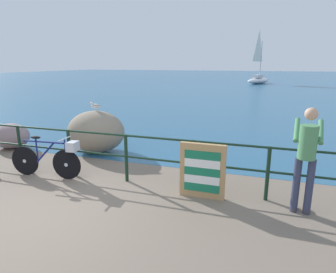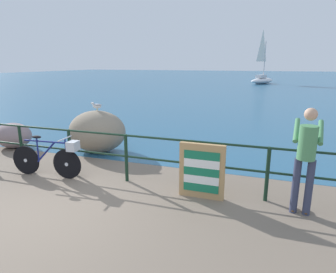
% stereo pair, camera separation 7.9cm
% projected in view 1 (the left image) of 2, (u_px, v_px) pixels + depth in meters
% --- Properties ---
extents(ground_plane, '(120.00, 120.00, 0.10)m').
position_uv_depth(ground_plane, '(222.00, 95.00, 23.39)').
color(ground_plane, '#756656').
extents(sea_surface, '(120.00, 90.00, 0.01)m').
position_uv_depth(sea_surface, '(246.00, 78.00, 48.87)').
color(sea_surface, '#285B7F').
rests_on(sea_surface, ground_plane).
extents(promenade_railing, '(9.91, 0.07, 1.02)m').
position_uv_depth(promenade_railing, '(97.00, 149.00, 6.31)').
color(promenade_railing, black).
rests_on(promenade_railing, ground_plane).
extents(bicycle, '(1.70, 0.48, 0.92)m').
position_uv_depth(bicycle, '(51.00, 157.00, 6.33)').
color(bicycle, black).
rests_on(bicycle, ground_plane).
extents(person_at_railing, '(0.49, 0.65, 1.78)m').
position_uv_depth(person_at_railing, '(306.00, 156.00, 4.72)').
color(person_at_railing, '#333851').
rests_on(person_at_railing, ground_plane).
extents(folded_deckchair_stack, '(0.84, 0.10, 1.04)m').
position_uv_depth(folded_deckchair_stack, '(202.00, 171.00, 5.38)').
color(folded_deckchair_stack, tan).
rests_on(folded_deckchair_stack, ground_plane).
extents(breakwater_boulder_main, '(1.64, 1.32, 1.17)m').
position_uv_depth(breakwater_boulder_main, '(96.00, 132.00, 8.17)').
color(breakwater_boulder_main, gray).
rests_on(breakwater_boulder_main, ground).
extents(breakwater_boulder_left, '(1.12, 0.89, 0.73)m').
position_uv_depth(breakwater_boulder_left, '(11.00, 136.00, 8.59)').
color(breakwater_boulder_left, gray).
rests_on(breakwater_boulder_left, ground).
extents(seagull, '(0.34, 0.15, 0.23)m').
position_uv_depth(seagull, '(96.00, 106.00, 8.07)').
color(seagull, gold).
rests_on(seagull, breakwater_boulder_main).
extents(sailboat, '(3.16, 4.51, 6.16)m').
position_uv_depth(sailboat, '(258.00, 78.00, 35.07)').
color(sailboat, white).
rests_on(sailboat, sea_surface).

